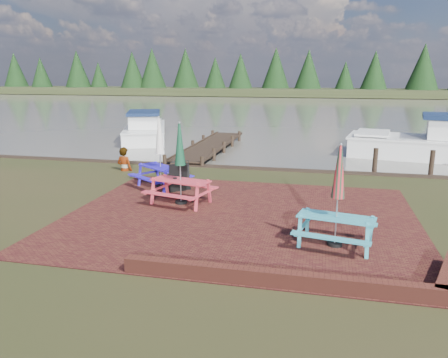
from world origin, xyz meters
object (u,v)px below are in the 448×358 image
picnic_table_teal (337,212)px  picnic_table_red (180,176)px  picnic_table_blue (160,163)px  person (124,148)px  boat_near (448,145)px  boat_jetty (145,130)px  chalkboard (179,177)px  jetty (210,146)px

picnic_table_teal → picnic_table_red: picnic_table_red is taller
picnic_table_blue → picnic_table_teal: bearing=-0.5°
picnic_table_teal → picnic_table_blue: picnic_table_blue is taller
picnic_table_blue → person: picnic_table_blue is taller
picnic_table_blue → boat_near: picnic_table_blue is taller
picnic_table_red → boat_jetty: 13.97m
chalkboard → boat_jetty: size_ratio=0.14×
jetty → boat_near: boat_near is taller
picnic_table_red → picnic_table_blue: size_ratio=1.01×
boat_jetty → person: size_ratio=3.86×
jetty → boat_jetty: size_ratio=1.31×
picnic_table_teal → picnic_table_red: bearing=163.4°
picnic_table_blue → chalkboard: (0.75, -0.33, -0.32)m
jetty → boat_near: 11.10m
boat_jetty → boat_near: (15.79, -2.51, 0.10)m
jetty → boat_near: bearing=2.5°
picnic_table_teal → boat_jetty: size_ratio=0.32×
person → jetty: bearing=-94.9°
picnic_table_red → chalkboard: bearing=124.2°
chalkboard → person: person is taller
jetty → boat_near: (11.09, 0.48, 0.36)m
chalkboard → boat_jetty: (-5.86, 11.19, -0.11)m
person → picnic_table_teal: bearing=155.6°
picnic_table_teal → boat_near: bearing=78.3°
picnic_table_teal → jetty: bearing=128.0°
picnic_table_teal → picnic_table_red: 4.82m
boat_near → person: 14.39m
picnic_table_red → boat_near: bearing=60.4°
picnic_table_teal → boat_near: size_ratio=0.26×
picnic_table_blue → boat_near: 13.56m
picnic_table_blue → boat_jetty: bearing=149.9°
picnic_table_teal → person: picnic_table_teal is taller
picnic_table_red → boat_near: picnic_table_red is taller
picnic_table_blue → boat_jetty: (-5.11, 10.86, -0.44)m
picnic_table_red → picnic_table_blue: (-1.21, 1.59, -0.01)m
picnic_table_red → jetty: picnic_table_red is taller
picnic_table_red → boat_jetty: picnic_table_red is taller
picnic_table_teal → picnic_table_blue: size_ratio=0.97×
boat_jetty → boat_near: boat_near is taller
chalkboard → jetty: (-1.16, 8.20, -0.37)m
jetty → picnic_table_blue: bearing=-87.0°
jetty → person: size_ratio=5.04×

